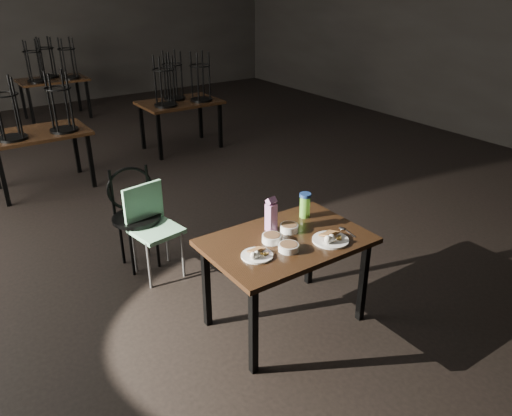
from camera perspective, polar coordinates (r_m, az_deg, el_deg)
main_table at (r=3.75m, az=3.50°, el=-4.62°), size 1.20×0.80×0.75m
plate_left at (r=3.47m, az=0.12°, el=-5.29°), size 0.22×0.22×0.07m
plate_right at (r=3.70m, az=8.53°, el=-3.45°), size 0.27×0.27×0.09m
bowl_near at (r=3.65m, az=1.80°, el=-3.46°), size 0.14×0.14×0.06m
bowl_far at (r=3.81m, az=3.80°, el=-2.26°), size 0.14×0.14×0.05m
bowl_big at (r=3.55m, az=3.74°, el=-4.48°), size 0.15×0.15×0.05m
juice_carton at (r=3.77m, az=1.74°, el=-0.83°), size 0.07×0.07×0.28m
water_bottle at (r=4.01m, az=5.61°, el=0.35°), size 0.10×0.10×0.20m
spoon at (r=3.89m, az=9.91°, el=-2.40°), size 0.05×0.19×0.01m
bentwood_chair at (r=4.75m, az=-13.74°, el=-0.15°), size 0.47×0.46×0.93m
school_chair at (r=4.57m, az=-11.84°, el=-1.64°), size 0.45×0.45×0.84m
bg_table_left at (r=6.79m, az=-23.73°, el=7.89°), size 1.20×0.80×1.48m
bg_table_right at (r=7.91m, az=-8.69°, el=12.14°), size 1.20×0.80×1.48m
bg_table_far at (r=10.31m, az=-22.27°, el=13.65°), size 1.20×0.80×1.48m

